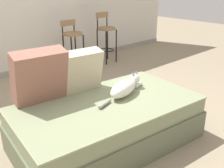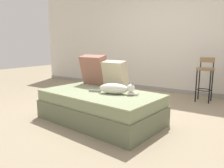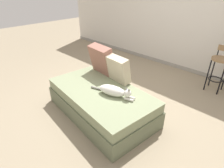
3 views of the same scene
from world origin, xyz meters
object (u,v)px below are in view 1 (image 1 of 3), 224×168
object	(u,v)px
cat	(125,87)
bar_stool_by_doorway	(106,34)
throw_pillow_corner	(39,76)
throw_pillow_middle	(81,71)
bar_stool_near_window	(73,40)
couch	(108,123)

from	to	relation	value
cat	bar_stool_by_doorway	size ratio (longest dim) A/B	0.78
throw_pillow_corner	throw_pillow_middle	world-z (taller)	throw_pillow_corner
cat	throw_pillow_middle	bearing A→B (deg)	125.79
bar_stool_near_window	bar_stool_by_doorway	xyz separation A→B (m)	(0.77, 0.00, 0.01)
bar_stool_near_window	cat	bearing A→B (deg)	-110.74
couch	bar_stool_by_doorway	bearing A→B (deg)	49.14
couch	bar_stool_by_doorway	xyz separation A→B (m)	(1.82, 2.11, 0.33)
throw_pillow_middle	cat	bearing A→B (deg)	-54.21
bar_stool_near_window	throw_pillow_corner	bearing A→B (deg)	-131.91
throw_pillow_corner	bar_stool_by_doorway	world-z (taller)	throw_pillow_corner
couch	throw_pillow_corner	bearing A→B (deg)	134.95
couch	cat	distance (m)	0.40
throw_pillow_corner	throw_pillow_middle	bearing A→B (deg)	-6.15
couch	bar_stool_near_window	size ratio (longest dim) A/B	2.13
couch	throw_pillow_middle	distance (m)	0.59
throw_pillow_corner	couch	bearing A→B (deg)	-45.05
throw_pillow_middle	bar_stool_near_window	size ratio (longest dim) A/B	0.50
throw_pillow_middle	throw_pillow_corner	bearing A→B (deg)	173.85
bar_stool_near_window	couch	bearing A→B (deg)	-116.48
bar_stool_by_doorway	throw_pillow_middle	bearing A→B (deg)	-136.85
couch	throw_pillow_middle	bearing A→B (deg)	90.28
throw_pillow_middle	bar_stool_near_window	bearing A→B (deg)	58.42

